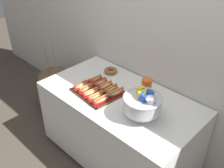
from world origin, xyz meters
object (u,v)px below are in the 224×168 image
object	(u,v)px
floor_vase	(57,90)
hot_dog_7	(105,86)
buffet_table	(119,126)
punch_bowl	(143,103)
hot_dog_4	(101,100)
hot_dog_9	(116,92)
hot_dog_3	(96,96)
hot_dog_0	(81,85)
hot_dog_8	(110,89)
hot_dog_2	(91,92)
serving_tray	(98,92)
donut	(111,71)
hot_dog_1	(86,89)
hot_dog_6	(100,83)
cup_stack	(146,88)
hot_dog_5	(95,79)

from	to	relation	value
floor_vase	hot_dog_7	size ratio (longest dim) A/B	5.20
buffet_table	punch_bowl	size ratio (longest dim) A/B	4.74
hot_dog_4	hot_dog_9	size ratio (longest dim) A/B	0.99
hot_dog_9	floor_vase	bearing A→B (deg)	175.08
hot_dog_3	punch_bowl	distance (m)	0.46
hot_dog_0	hot_dog_8	xyz separation A→B (m)	(0.24, 0.15, -0.00)
hot_dog_2	punch_bowl	size ratio (longest dim) A/B	0.57
serving_tray	punch_bowl	distance (m)	0.52
serving_tray	donut	world-z (taller)	donut
buffet_table	hot_dog_7	bearing A→B (deg)	-175.84
floor_vase	hot_dog_9	xyz separation A→B (m)	(1.11, -0.10, 0.55)
donut	serving_tray	bearing A→B (deg)	-63.60
hot_dog_9	donut	size ratio (longest dim) A/B	1.35
buffet_table	floor_vase	bearing A→B (deg)	176.50
buffet_table	hot_dog_9	world-z (taller)	hot_dog_9
buffet_table	hot_dog_1	distance (m)	0.50
hot_dog_8	serving_tray	bearing A→B (deg)	-137.21
hot_dog_8	punch_bowl	world-z (taller)	punch_bowl
serving_tray	hot_dog_6	world-z (taller)	hot_dog_6
serving_tray	hot_dog_1	xyz separation A→B (m)	(-0.08, -0.08, 0.03)
hot_dog_3	hot_dog_7	bearing A→B (deg)	109.51
floor_vase	buffet_table	bearing A→B (deg)	-3.50
serving_tray	hot_dog_6	bearing A→B (deg)	127.34
serving_tray	hot_dog_4	xyz separation A→B (m)	(0.14, -0.10, 0.03)
hot_dog_3	serving_tray	bearing A→B (deg)	127.34
hot_dog_4	cup_stack	xyz separation A→B (m)	(0.21, 0.35, 0.05)
hot_dog_5	cup_stack	distance (m)	0.52
hot_dog_0	hot_dog_5	size ratio (longest dim) A/B	1.06
hot_dog_4	hot_dog_5	size ratio (longest dim) A/B	1.16
hot_dog_5	hot_dog_8	distance (m)	0.23
hot_dog_4	hot_dog_7	distance (m)	0.22
hot_dog_2	punch_bowl	bearing A→B (deg)	9.75
hot_dog_2	hot_dog_4	world-z (taller)	hot_dog_4
hot_dog_7	punch_bowl	distance (m)	0.51
hot_dog_1	hot_dog_6	size ratio (longest dim) A/B	0.98
hot_dog_0	buffet_table	bearing A→B (deg)	25.68
buffet_table	hot_dog_1	xyz separation A→B (m)	(-0.27, -0.17, 0.39)
hot_dog_8	cup_stack	bearing A→B (deg)	34.09
hot_dog_9	donut	world-z (taller)	hot_dog_9
hot_dog_1	hot_dog_3	xyz separation A→B (m)	(0.15, -0.01, -0.00)
floor_vase	hot_dog_0	xyz separation A→B (m)	(0.80, -0.23, 0.55)
punch_bowl	cup_stack	bearing A→B (deg)	121.61
punch_bowl	donut	world-z (taller)	punch_bowl
hot_dog_1	hot_dog_6	bearing A→B (deg)	85.07
hot_dog_7	hot_dog_9	world-z (taller)	hot_dog_9
floor_vase	hot_dog_3	bearing A→B (deg)	-13.90
buffet_table	hot_dog_9	size ratio (longest dim) A/B	7.94
hot_dog_6	hot_dog_9	bearing A→B (deg)	-4.93
hot_dog_7	hot_dog_9	distance (m)	0.15
hot_dog_0	hot_dog_2	distance (m)	0.15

